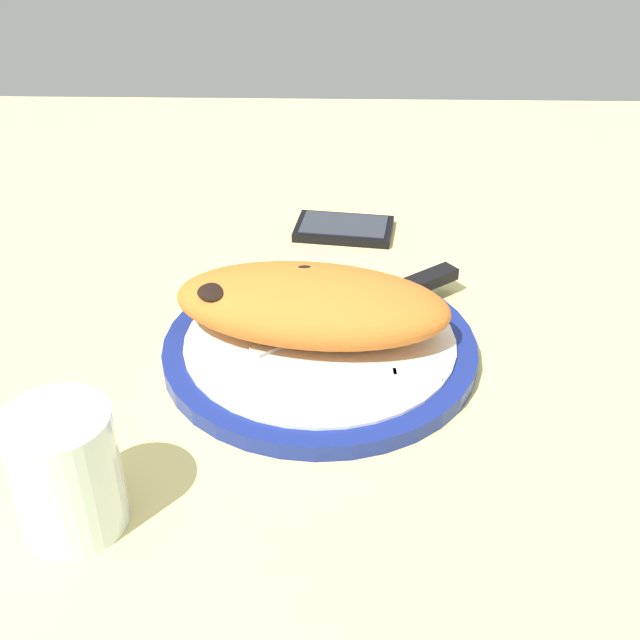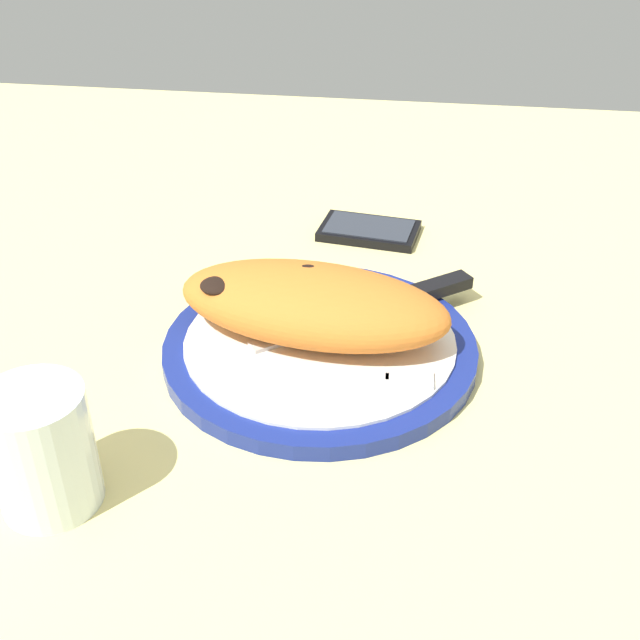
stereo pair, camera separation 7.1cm
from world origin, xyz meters
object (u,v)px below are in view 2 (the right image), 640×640
at_px(plate, 320,347).
at_px(calzone, 312,304).
at_px(knife, 400,300).
at_px(water_glass, 44,456).
at_px(smartphone, 369,230).
at_px(fork, 350,376).

bearing_deg(plate, calzone, 132.36).
relative_size(plate, knife, 1.43).
height_order(plate, knife, knife).
bearing_deg(calzone, knife, 38.31).
height_order(plate, calzone, calzone).
bearing_deg(calzone, water_glass, -126.28).
height_order(knife, smartphone, knife).
relative_size(plate, smartphone, 2.37).
bearing_deg(fork, plate, 121.89).
relative_size(knife, water_glass, 2.10).
xyz_separation_m(fork, knife, (0.03, 0.12, 0.00)).
xyz_separation_m(plate, water_glass, (-0.16, -0.20, 0.03)).
relative_size(knife, smartphone, 1.66).
distance_m(plate, smartphone, 0.25).
bearing_deg(fork, calzone, 123.54).
bearing_deg(plate, water_glass, -128.84).
bearing_deg(smartphone, knife, -75.78).
relative_size(smartphone, water_glass, 1.27).
bearing_deg(smartphone, plate, -95.05).
bearing_deg(knife, fork, -105.34).
distance_m(plate, water_glass, 0.26).
distance_m(fork, smartphone, 0.30).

